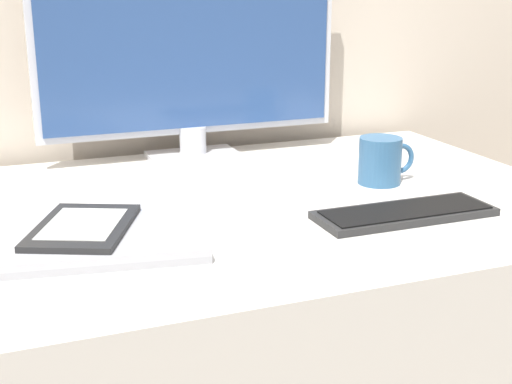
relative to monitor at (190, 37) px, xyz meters
name	(u,v)px	position (x,y,z in m)	size (l,w,h in m)	color
monitor	(190,37)	(0.00, 0.00, 0.00)	(0.63, 0.11, 0.48)	silver
keyboard	(405,213)	(0.20, -0.49, -0.24)	(0.29, 0.10, 0.01)	#282828
laptop	(90,237)	(-0.28, -0.43, -0.24)	(0.35, 0.26, 0.02)	#A3A3A8
ereader	(83,227)	(-0.29, -0.43, -0.22)	(0.19, 0.22, 0.01)	black
coffee_mug	(381,161)	(0.27, -0.31, -0.21)	(0.11, 0.08, 0.09)	#336089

